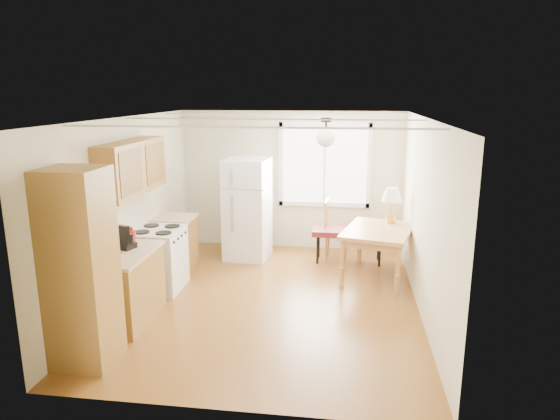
% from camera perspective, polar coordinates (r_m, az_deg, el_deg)
% --- Properties ---
extents(room_shell, '(4.60, 5.60, 2.62)m').
position_cam_1_polar(room_shell, '(6.66, -1.10, -0.34)').
color(room_shell, '#5D3513').
rests_on(room_shell, ground).
extents(kitchen_run, '(0.65, 3.40, 2.20)m').
position_cam_1_polar(kitchen_run, '(6.67, -16.73, -4.56)').
color(kitchen_run, brown).
rests_on(kitchen_run, ground).
extents(window_unit, '(1.64, 0.05, 1.51)m').
position_cam_1_polar(window_unit, '(8.97, 5.11, 5.13)').
color(window_unit, white).
rests_on(window_unit, room_shell).
extents(pendant_light, '(0.26, 0.26, 0.40)m').
position_cam_1_polar(pendant_light, '(6.83, 5.26, 8.34)').
color(pendant_light, black).
rests_on(pendant_light, room_shell).
extents(refrigerator, '(0.78, 0.78, 1.73)m').
position_cam_1_polar(refrigerator, '(8.57, -3.76, 0.13)').
color(refrigerator, white).
rests_on(refrigerator, ground).
extents(bench, '(1.22, 0.46, 0.56)m').
position_cam_1_polar(bench, '(8.49, 7.87, -2.66)').
color(bench, '#5B151A').
rests_on(bench, ground).
extents(dining_table, '(1.24, 1.47, 0.79)m').
position_cam_1_polar(dining_table, '(7.76, 11.14, -2.87)').
color(dining_table, '#A97241').
rests_on(dining_table, ground).
extents(chair, '(0.45, 0.45, 1.02)m').
position_cam_1_polar(chair, '(8.60, 5.85, -1.81)').
color(chair, '#A97241').
rests_on(chair, ground).
extents(table_lamp, '(0.33, 0.33, 0.57)m').
position_cam_1_polar(table_lamp, '(8.04, 12.66, 1.41)').
color(table_lamp, gold).
rests_on(table_lamp, dining_table).
extents(coffee_maker, '(0.21, 0.25, 0.32)m').
position_cam_1_polar(coffee_maker, '(6.55, -17.16, -3.30)').
color(coffee_maker, black).
rests_on(coffee_maker, kitchen_run).
extents(kettle, '(0.11, 0.11, 0.20)m').
position_cam_1_polar(kettle, '(6.86, -16.58, -2.80)').
color(kettle, red).
rests_on(kettle, kitchen_run).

